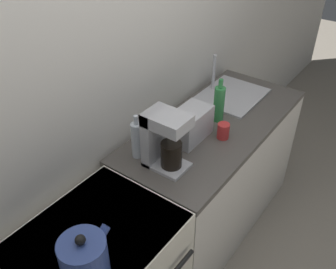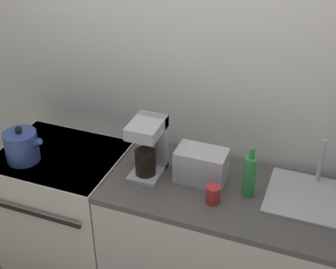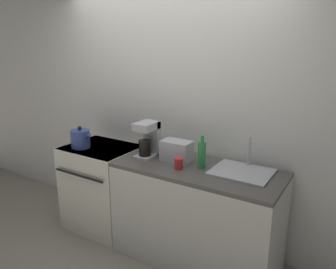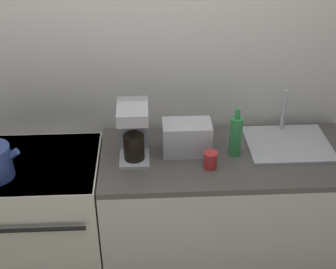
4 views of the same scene
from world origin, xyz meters
name	(u,v)px [view 2 (image 2 of 4)]	position (x,y,z in m)	size (l,w,h in m)	color
wall_back	(174,87)	(0.00, 0.71, 1.30)	(8.00, 0.05, 2.60)	silver
stove	(67,211)	(-0.60, 0.31, 0.47)	(0.75, 0.65, 0.92)	silver
counter_block	(235,255)	(0.53, 0.33, 0.46)	(1.49, 0.66, 0.92)	silver
kettle	(22,146)	(-0.76, 0.18, 1.02)	(0.24, 0.19, 0.23)	#33478C
toaster	(201,165)	(0.29, 0.37, 1.02)	(0.28, 0.17, 0.19)	#BCBCC1
coffee_maker	(149,144)	(-0.02, 0.35, 1.10)	(0.17, 0.24, 0.34)	#B7B7BC
sink_tray	(314,197)	(0.90, 0.42, 0.94)	(0.49, 0.41, 0.28)	#B7B7BC
bottle_green	(249,176)	(0.56, 0.34, 1.05)	(0.07, 0.07, 0.30)	#338C47
bottle_clear	(156,139)	(-0.04, 0.52, 1.04)	(0.06, 0.06, 0.27)	silver
cup_red	(213,194)	(0.41, 0.21, 0.97)	(0.07, 0.07, 0.10)	red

